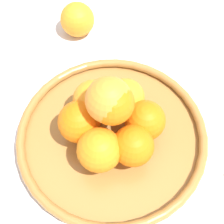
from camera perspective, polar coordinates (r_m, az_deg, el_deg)
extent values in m
plane|color=silver|center=(0.56, 0.00, -5.25)|extent=(4.00, 4.00, 0.00)
cylinder|color=#A57238|center=(0.55, 0.00, -4.77)|extent=(0.32, 0.32, 0.02)
torus|color=#A57238|center=(0.54, 0.00, -3.91)|extent=(0.33, 0.33, 0.02)
sphere|color=orange|center=(0.52, -3.40, 2.16)|extent=(0.07, 0.07, 0.07)
sphere|color=orange|center=(0.50, -6.01, -1.81)|extent=(0.07, 0.07, 0.07)
sphere|color=orange|center=(0.48, -2.34, -6.92)|extent=(0.07, 0.07, 0.07)
sphere|color=orange|center=(0.48, 3.86, -6.18)|extent=(0.07, 0.07, 0.07)
sphere|color=orange|center=(0.50, 6.06, -1.56)|extent=(0.07, 0.07, 0.07)
sphere|color=orange|center=(0.52, 2.40, 2.59)|extent=(0.07, 0.07, 0.07)
sphere|color=orange|center=(0.45, -0.65, 1.83)|extent=(0.07, 0.07, 0.07)
sphere|color=orange|center=(0.45, -0.81, 1.94)|extent=(0.07, 0.07, 0.07)
sphere|color=orange|center=(0.70, -6.35, 16.45)|extent=(0.07, 0.07, 0.07)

